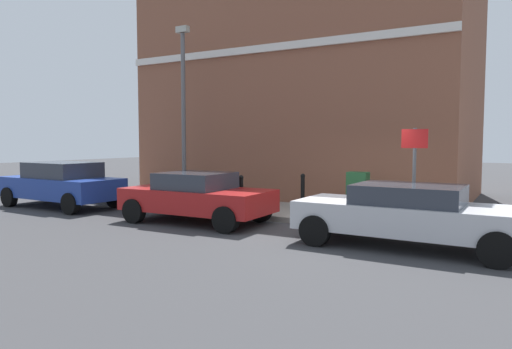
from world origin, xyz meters
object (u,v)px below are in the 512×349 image
car_silver (408,214)px  car_red (197,196)px  bollard_far_kerb (241,192)px  utility_cabinet (358,195)px  street_sign (414,162)px  lamppost (183,106)px  car_blue (62,184)px  bollard_near_cabinet (303,190)px

car_silver → car_red: 5.43m
car_red → bollard_far_kerb: bearing=-112.4°
utility_cabinet → car_red: bearing=127.3°
street_sign → lamppost: bearing=82.8°
car_red → lamppost: 4.34m
car_blue → bollard_near_cabinet: size_ratio=4.09×
car_silver → car_red: car_red is taller
utility_cabinet → lamppost: (-0.16, 5.91, 2.62)m
bollard_near_cabinet → street_sign: (-1.23, -3.40, 0.96)m
car_red → lamppost: bearing=-47.1°
car_blue → bollard_far_kerb: bearing=-166.5°
bollard_near_cabinet → car_blue: bearing=110.2°
car_red → bollard_far_kerb: size_ratio=3.83×
car_blue → lamppost: 4.66m
bollard_near_cabinet → street_sign: bearing=-109.8°
utility_cabinet → bollard_near_cabinet: size_ratio=1.11×
car_blue → utility_cabinet: (2.58, -8.98, -0.09)m
bollard_near_cabinet → car_red: bearing=147.1°
bollard_far_kerb → lamppost: size_ratio=0.18×
car_silver → car_blue: 10.94m
car_silver → lamppost: 8.70m
utility_cabinet → bollard_near_cabinet: (0.10, 1.70, 0.02)m
utility_cabinet → bollard_far_kerb: utility_cabinet is taller
car_red → lamppost: size_ratio=0.70×
car_blue → utility_cabinet: size_ratio=3.70×
street_sign → bollard_near_cabinet: bearing=70.2°
bollard_near_cabinet → lamppost: lamppost is taller
car_red → bollard_near_cabinet: bearing=-124.5°
car_silver → street_sign: size_ratio=1.93×
car_red → street_sign: size_ratio=1.73×
car_silver → bollard_near_cabinet: bearing=-38.3°
bollard_far_kerb → lamppost: lamppost is taller
bollard_near_cabinet → street_sign: size_ratio=0.45×
utility_cabinet → lamppost: 6.46m
bollard_near_cabinet → car_silver: bearing=-128.6°
car_silver → lamppost: lamppost is taller
car_blue → car_red: bearing=-179.3°
utility_cabinet → street_sign: (-1.13, -1.71, 0.98)m
car_silver → bollard_near_cabinet: (2.92, 3.65, 0.02)m
car_blue → bollard_far_kerb: (1.29, -6.02, -0.06)m
bollard_near_cabinet → bollard_far_kerb: bearing=137.8°
car_blue → bollard_near_cabinet: 7.76m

